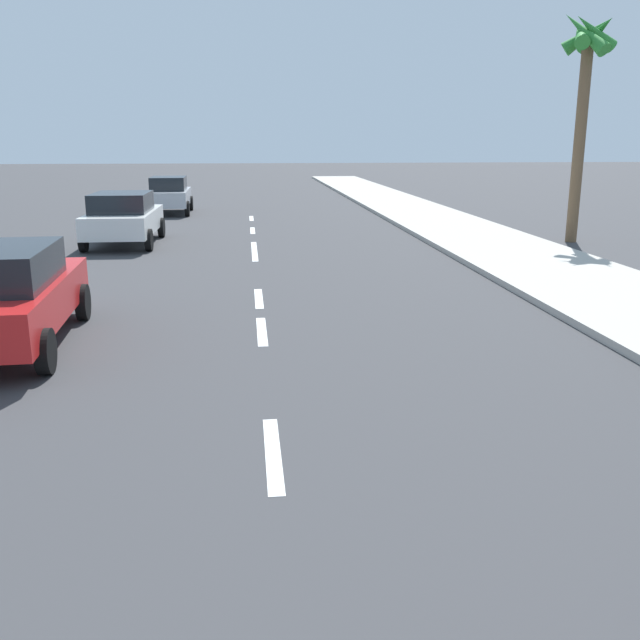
% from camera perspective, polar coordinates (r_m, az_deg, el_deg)
% --- Properties ---
extents(ground_plane, '(160.00, 160.00, 0.00)m').
position_cam_1_polar(ground_plane, '(17.54, -5.20, 4.16)').
color(ground_plane, '#38383A').
extents(sidewalk_strip, '(3.60, 80.00, 0.14)m').
position_cam_1_polar(sidewalk_strip, '(20.82, 14.74, 5.56)').
color(sidewalk_strip, '#B2ADA3').
rests_on(sidewalk_strip, ground).
extents(lane_stripe_2, '(0.16, 1.80, 0.01)m').
position_cam_1_polar(lane_stripe_2, '(7.31, -3.83, -10.73)').
color(lane_stripe_2, white).
rests_on(lane_stripe_2, ground).
extents(lane_stripe_3, '(0.16, 1.80, 0.01)m').
position_cam_1_polar(lane_stripe_3, '(11.78, -4.74, -0.90)').
color(lane_stripe_3, white).
rests_on(lane_stripe_3, ground).
extents(lane_stripe_4, '(0.16, 1.80, 0.01)m').
position_cam_1_polar(lane_stripe_4, '(14.22, -4.98, 1.76)').
color(lane_stripe_4, white).
rests_on(lane_stripe_4, ground).
extents(lane_stripe_5, '(0.16, 1.80, 0.01)m').
position_cam_1_polar(lane_stripe_5, '(19.47, -5.30, 5.19)').
color(lane_stripe_5, white).
rests_on(lane_stripe_5, ground).
extents(lane_stripe_6, '(0.16, 1.80, 0.01)m').
position_cam_1_polar(lane_stripe_6, '(21.27, -5.37, 5.97)').
color(lane_stripe_6, white).
rests_on(lane_stripe_6, ground).
extents(lane_stripe_7, '(0.16, 1.80, 0.01)m').
position_cam_1_polar(lane_stripe_7, '(25.01, -5.49, 7.23)').
color(lane_stripe_7, white).
rests_on(lane_stripe_7, ground).
extents(lane_stripe_8, '(0.16, 1.80, 0.01)m').
position_cam_1_polar(lane_stripe_8, '(28.94, -5.58, 8.20)').
color(lane_stripe_8, white).
rests_on(lane_stripe_8, ground).
extents(parked_car_white, '(2.04, 4.37, 1.57)m').
position_cam_1_polar(parked_car_white, '(22.29, -15.64, 8.06)').
color(parked_car_white, white).
rests_on(parked_car_white, ground).
extents(parked_car_silver, '(1.85, 3.88, 1.57)m').
position_cam_1_polar(parked_car_silver, '(31.34, -12.12, 9.95)').
color(parked_car_silver, '#B7BABF').
rests_on(parked_car_silver, ground).
extents(palm_tree_far, '(1.66, 1.80, 6.93)m').
position_cam_1_polar(palm_tree_far, '(23.38, 20.75, 18.59)').
color(palm_tree_far, brown).
rests_on(palm_tree_far, ground).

